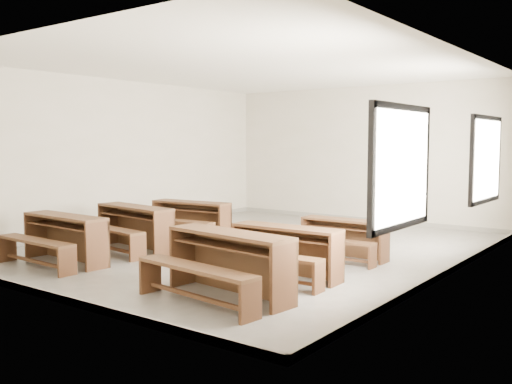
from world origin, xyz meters
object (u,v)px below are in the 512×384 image
Objects in this scene: desk_set_1 at (132,225)px; desk_set_5 at (343,236)px; desk_set_2 at (190,217)px; desk_set_3 at (226,260)px; desk_set_4 at (284,248)px; desk_set_0 at (62,235)px.

desk_set_5 is at bearing 31.92° from desk_set_1.
desk_set_2 is 0.92× the size of desk_set_3.
desk_set_1 is at bearing 175.74° from desk_set_4.
desk_set_3 is 2.92m from desk_set_5.
desk_set_0 reaches higher than desk_set_5.
desk_set_1 is at bearing 90.17° from desk_set_0.
desk_set_1 is at bearing 163.58° from desk_set_3.
desk_set_5 is (3.31, 1.54, -0.08)m from desk_set_1.
desk_set_5 is at bearing 87.26° from desk_set_4.
desk_set_1 is 1.06× the size of desk_set_2.
desk_set_5 is at bearing -5.07° from desk_set_2.
desk_set_4 is at bearing -32.38° from desk_set_2.
desk_set_0 is at bearing -97.50° from desk_set_2.
desk_set_4 is (3.32, 1.26, -0.02)m from desk_set_0.
desk_set_0 is at bearing -173.42° from desk_set_3.
desk_set_3 is 1.15× the size of desk_set_4.
desk_set_4 is (3.28, -1.58, -0.01)m from desk_set_2.
desk_set_2 is at bearing 145.59° from desk_set_3.
desk_set_0 is 4.44m from desk_set_5.
desk_set_0 is 1.04× the size of desk_set_4.
desk_set_0 is 0.91× the size of desk_set_3.
desk_set_2 is 1.05× the size of desk_set_4.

